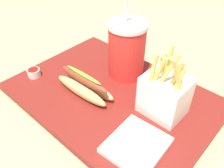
{
  "coord_description": "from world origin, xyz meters",
  "views": [
    {
      "loc": [
        -0.31,
        0.34,
        0.42
      ],
      "look_at": [
        0.0,
        0.0,
        0.05
      ],
      "focal_mm": 38.55,
      "sensor_mm": 36.0,
      "label": 1
    }
  ],
  "objects": [
    {
      "name": "ketchup_cup_1",
      "position": [
        -0.07,
        -0.12,
        0.03
      ],
      "size": [
        0.04,
        0.04,
        0.02
      ],
      "color": "white",
      "rests_on": "food_tray"
    },
    {
      "name": "hot_dog_1",
      "position": [
        0.05,
        0.04,
        0.04
      ],
      "size": [
        0.17,
        0.06,
        0.06
      ],
      "color": "tan",
      "rests_on": "food_tray"
    },
    {
      "name": "fries_basket",
      "position": [
        -0.13,
        -0.03,
        0.07
      ],
      "size": [
        0.1,
        0.08,
        0.16
      ],
      "color": "white",
      "rests_on": "food_tray"
    },
    {
      "name": "food_tray",
      "position": [
        0.0,
        0.0,
        0.01
      ],
      "size": [
        0.5,
        0.35,
        0.02
      ],
      "primitive_type": "cube",
      "color": "maroon",
      "rests_on": "ground_plane"
    },
    {
      "name": "ground_plane",
      "position": [
        0.0,
        0.0,
        -0.01
      ],
      "size": [
        2.4,
        2.4,
        0.02
      ],
      "primitive_type": "cube",
      "color": "tan"
    },
    {
      "name": "napkin_stack",
      "position": [
        -0.15,
        0.09,
        0.03
      ],
      "size": [
        0.11,
        0.12,
        0.01
      ],
      "primitive_type": "cube",
      "rotation": [
        0.0,
        0.0,
        0.07
      ],
      "color": "white",
      "rests_on": "food_tray"
    },
    {
      "name": "soda_cup",
      "position": [
        0.03,
        -0.09,
        0.1
      ],
      "size": [
        0.1,
        0.1,
        0.25
      ],
      "color": "red",
      "rests_on": "food_tray"
    },
    {
      "name": "ketchup_cup_2",
      "position": [
        0.21,
        0.09,
        0.03
      ],
      "size": [
        0.03,
        0.03,
        0.02
      ],
      "color": "white",
      "rests_on": "food_tray"
    }
  ]
}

